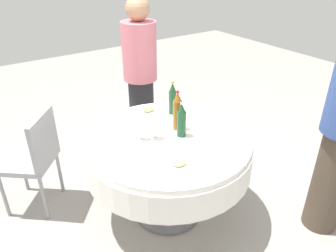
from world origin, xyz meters
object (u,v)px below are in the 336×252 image
wine_glass_inner (140,128)px  plate_far (220,130)px  dining_table (168,154)px  chair_south (35,154)px  bottle_dark_green_near (173,99)px  bottle_amber_right (177,112)px  bottle_dark_green_left (182,121)px  plate_rear (179,164)px  person_right (140,76)px  wine_glass_west (154,125)px  plate_mid (149,111)px

wine_glass_inner → plate_far: 0.63m
dining_table → chair_south: bearing=140.5°
bottle_dark_green_near → plate_far: size_ratio=1.13×
bottle_amber_right → bottle_dark_green_left: (-0.04, -0.10, -0.02)m
bottle_dark_green_left → wine_glass_inner: (-0.28, 0.13, -0.03)m
bottle_dark_green_near → plate_rear: size_ratio=1.37×
bottle_dark_green_near → dining_table: bearing=-129.8°
bottle_dark_green_near → person_right: bearing=82.3°
person_right → chair_south: 1.27m
wine_glass_west → plate_mid: (0.19, 0.40, -0.10)m
plate_far → wine_glass_inner: bearing=157.1°
plate_rear → plate_far: 0.57m
person_right → wine_glass_west: bearing=-95.6°
wine_glass_west → plate_rear: size_ratio=0.71×
plate_mid → person_right: 0.63m
plate_far → bottle_dark_green_left: bearing=158.3°
plate_rear → chair_south: chair_south is taller
bottle_amber_right → chair_south: bearing=147.2°
wine_glass_west → chair_south: (-0.74, 0.65, -0.33)m
plate_rear → wine_glass_inner: bearing=94.6°
plate_far → dining_table: bearing=158.4°
plate_rear → plate_far: plate_rear is taller
chair_south → wine_glass_inner: bearing=-93.2°
wine_glass_west → bottle_dark_green_left: bearing=-22.7°
bottle_dark_green_left → plate_far: bearing=-21.7°
person_right → bottle_dark_green_near: bearing=-78.5°
bottle_dark_green_left → wine_glass_inner: 0.31m
bottle_dark_green_left → plate_rear: bearing=-128.4°
bottle_dark_green_left → dining_table: bearing=158.8°
bottle_dark_green_left → plate_rear: bottle_dark_green_left is taller
dining_table → plate_rear: (-0.15, -0.35, 0.16)m
bottle_amber_right → bottle_dark_green_near: 0.27m
wine_glass_inner → bottle_dark_green_left: bearing=-24.1°
wine_glass_inner → person_right: (0.54, 0.92, 0.01)m
plate_far → plate_mid: 0.66m
dining_table → bottle_dark_green_near: bottle_dark_green_near is taller
bottle_dark_green_left → plate_far: 0.34m
chair_south → plate_rear: bearing=-106.9°
bottle_dark_green_left → plate_mid: bearing=89.7°
plate_rear → bottle_dark_green_near: bearing=58.2°
bottle_dark_green_left → chair_south: bearing=142.1°
bottle_amber_right → bottle_dark_green_left: 0.11m
bottle_dark_green_near → plate_rear: bearing=-121.8°
bottle_amber_right → wine_glass_inner: (-0.32, 0.02, -0.05)m
bottle_amber_right → plate_far: size_ratio=1.23×
wine_glass_inner → chair_south: 0.94m
bottle_dark_green_near → wine_glass_west: (-0.35, -0.27, -0.03)m
dining_table → person_right: (0.35, 1.01, 0.26)m
wine_glass_inner → wine_glass_west: size_ratio=0.97×
chair_south → plate_far: bearing=-85.0°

